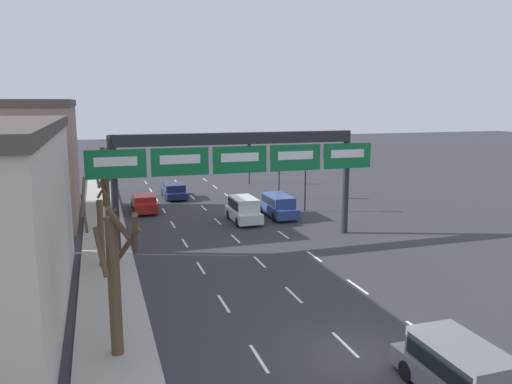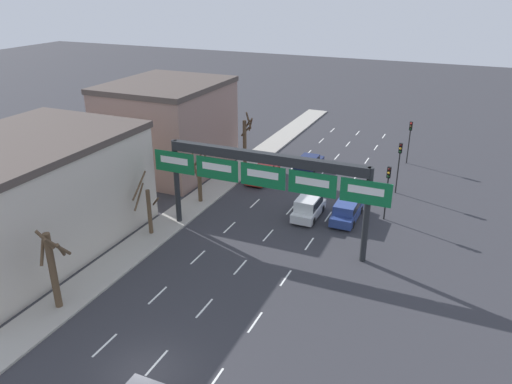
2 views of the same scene
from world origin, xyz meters
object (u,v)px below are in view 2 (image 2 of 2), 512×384
Objects in this scene: tree_bare_second at (148,207)px; tree_bare_furthest at (199,175)px; car_red at (263,173)px; traffic_light_near_gantry at (399,158)px; tree_bare_closest at (245,140)px; sign_gantry at (264,171)px; car_navy at (309,162)px; traffic_light_far_end at (388,182)px; traffic_light_mid_block at (410,134)px; suv_blue at (348,209)px; suv_white at (309,206)px; tree_bare_third at (53,266)px.

tree_bare_furthest is at bearing 84.88° from tree_bare_second.
car_red is 12.81m from traffic_light_near_gantry.
tree_bare_furthest is at bearing -90.27° from tree_bare_closest.
sign_gantry is 3.75× the size of car_red.
traffic_light_far_end is (9.26, -8.77, 2.51)m from car_navy.
traffic_light_mid_block is at bearing 91.05° from traffic_light_far_end.
tree_bare_second is at bearing -148.56° from traffic_light_far_end.
traffic_light_mid_block is (2.50, 15.76, 2.29)m from suv_blue.
traffic_light_mid_block is (5.51, 16.64, 2.22)m from suv_white.
tree_bare_third reaches higher than tree_bare_furthest.
tree_bare_closest is at bearing 119.64° from sign_gantry.
traffic_light_far_end is at bearing -43.44° from car_navy.
suv_white is at bearing -41.53° from tree_bare_closest.
tree_bare_third reaches higher than traffic_light_near_gantry.
tree_bare_furthest is at bearing -174.30° from suv_white.
tree_bare_furthest is at bearing 89.81° from tree_bare_third.
car_red is at bearing -170.83° from traffic_light_near_gantry.
tree_bare_closest reaches higher than traffic_light_mid_block.
traffic_light_mid_block is 14.58m from traffic_light_far_end.
suv_blue is 22.59m from tree_bare_third.
tree_bare_furthest reaches higher than tree_bare_second.
traffic_light_mid_block is at bearing 41.18° from car_red.
car_navy is at bearing 21.36° from tree_bare_closest.
sign_gantry is 4.28× the size of suv_white.
sign_gantry is 7.11m from suv_white.
suv_blue is 0.91× the size of tree_bare_furthest.
tree_bare_third reaches higher than traffic_light_far_end.
sign_gantry reaches higher than suv_white.
suv_white is 9.77m from tree_bare_furthest.
tree_bare_closest is 1.11× the size of tree_bare_third.
car_navy is 0.99× the size of tree_bare_second.
suv_blue is 12.84m from tree_bare_furthest.
traffic_light_far_end is 0.85× the size of tree_bare_third.
tree_bare_closest is at bearing -151.49° from traffic_light_mid_block.
car_navy is at bearing -147.15° from traffic_light_mid_block.
tree_bare_closest is (-6.07, -2.37, 2.29)m from car_navy.
suv_blue is 15.81m from tree_bare_second.
tree_bare_furthest is at bearing -130.65° from traffic_light_mid_block.
suv_blue is (6.49, -9.95, 0.21)m from car_navy.
traffic_light_mid_block is 0.86× the size of tree_bare_furthest.
tree_bare_closest is 1.26× the size of tree_bare_second.
car_red is at bearing 75.42° from tree_bare_second.
suv_white is 6.53m from traffic_light_far_end.
traffic_light_far_end is 0.86× the size of tree_bare_furthest.
suv_white is at bearing -72.17° from car_navy.
sign_gantry is 3.78× the size of traffic_light_near_gantry.
car_navy is 11.38m from suv_white.
tree_bare_furthest is (0.60, 6.75, 0.33)m from tree_bare_second.
suv_white is (6.63, -6.02, 0.28)m from car_red.
car_navy is at bearing 123.11° from suv_blue.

